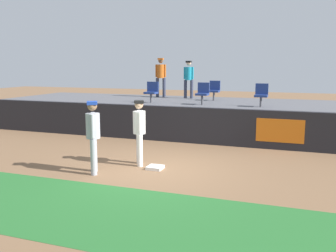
{
  "coord_description": "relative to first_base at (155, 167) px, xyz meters",
  "views": [
    {
      "loc": [
        3.6,
        -8.71,
        2.73
      ],
      "look_at": [
        0.06,
        1.08,
        1.0
      ],
      "focal_mm": 39.49,
      "sensor_mm": 36.0,
      "label": 1
    }
  ],
  "objects": [
    {
      "name": "ground_plane",
      "position": [
        -0.06,
        -0.08,
        -0.04
      ],
      "size": [
        60.0,
        60.0,
        0.0
      ],
      "primitive_type": "plane",
      "color": "brown"
    },
    {
      "name": "grass_foreground_strip",
      "position": [
        -0.06,
        -3.02,
        -0.04
      ],
      "size": [
        18.0,
        2.8,
        0.01
      ],
      "primitive_type": "cube",
      "color": "#26662B",
      "rests_on": "ground_plane"
    },
    {
      "name": "first_base",
      "position": [
        0.0,
        0.0,
        0.0
      ],
      "size": [
        0.4,
        0.4,
        0.08
      ],
      "primitive_type": "cube",
      "color": "white",
      "rests_on": "ground_plane"
    },
    {
      "name": "player_fielder_home",
      "position": [
        -0.56,
        0.25,
        0.99
      ],
      "size": [
        0.46,
        0.57,
        1.79
      ],
      "rotation": [
        0.0,
        0.0,
        -1.07
      ],
      "color": "white",
      "rests_on": "ground_plane"
    },
    {
      "name": "player_runner_visitor",
      "position": [
        -1.32,
        -0.87,
        1.02
      ],
      "size": [
        0.47,
        0.47,
        1.84
      ],
      "rotation": [
        0.0,
        0.0,
        -1.07
      ],
      "color": "#9EA3AD",
      "rests_on": "ground_plane"
    },
    {
      "name": "field_wall",
      "position": [
        -0.04,
        3.55,
        0.59
      ],
      "size": [
        18.0,
        0.26,
        1.27
      ],
      "color": "black",
      "rests_on": "ground_plane"
    },
    {
      "name": "bleacher_platform",
      "position": [
        -0.06,
        6.12,
        0.57
      ],
      "size": [
        18.0,
        4.8,
        1.22
      ],
      "primitive_type": "cube",
      "color": "#59595E",
      "rests_on": "ground_plane"
    },
    {
      "name": "seat_back_center",
      "position": [
        0.02,
        6.79,
        1.65
      ],
      "size": [
        0.45,
        0.44,
        0.84
      ],
      "color": "#4C4C51",
      "rests_on": "bleacher_platform"
    },
    {
      "name": "seat_front_right",
      "position": [
        2.17,
        4.99,
        1.65
      ],
      "size": [
        0.46,
        0.44,
        0.84
      ],
      "color": "#4C4C51",
      "rests_on": "bleacher_platform"
    },
    {
      "name": "seat_front_left",
      "position": [
        -2.14,
        4.99,
        1.65
      ],
      "size": [
        0.48,
        0.44,
        0.84
      ],
      "color": "#4C4C51",
      "rests_on": "bleacher_platform"
    },
    {
      "name": "seat_front_center",
      "position": [
        -0.02,
        4.99,
        1.65
      ],
      "size": [
        0.45,
        0.44,
        0.84
      ],
      "color": "#4C4C51",
      "rests_on": "bleacher_platform"
    },
    {
      "name": "spectator_hooded",
      "position": [
        -1.31,
        7.39,
        2.16
      ],
      "size": [
        0.47,
        0.34,
        1.69
      ],
      "rotation": [
        0.0,
        0.0,
        3.09
      ],
      "color": "#33384C",
      "rests_on": "bleacher_platform"
    },
    {
      "name": "spectator_capped",
      "position": [
        -2.76,
        7.63,
        2.23
      ],
      "size": [
        0.51,
        0.39,
        1.82
      ],
      "rotation": [
        0.0,
        0.0,
        3.28
      ],
      "color": "#33384C",
      "rests_on": "bleacher_platform"
    }
  ]
}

